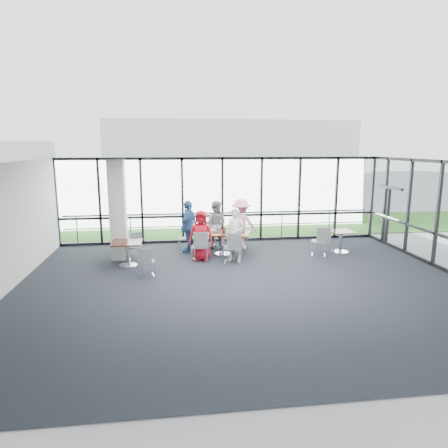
{
  "coord_description": "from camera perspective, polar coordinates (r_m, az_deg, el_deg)",
  "views": [
    {
      "loc": [
        -1.87,
        -9.84,
        3.6
      ],
      "look_at": [
        -0.22,
        2.81,
        1.1
      ],
      "focal_mm": 32.0,
      "sensor_mm": 36.0,
      "label": 1
    }
  ],
  "objects": [
    {
      "name": "side_table_right",
      "position": [
        14.23,
        16.37,
        -1.45
      ],
      "size": [
        0.86,
        0.86,
        0.75
      ],
      "rotation": [
        0.0,
        0.0,
        0.07
      ],
      "color": "#380F0C",
      "rests_on": "ground"
    },
    {
      "name": "chair_spare_la",
      "position": [
        11.43,
        -11.02,
        -5.32
      ],
      "size": [
        0.47,
        0.47,
        0.82
      ],
      "primitive_type": null,
      "rotation": [
        0.0,
        0.0,
        0.19
      ],
      "color": "slate",
      "rests_on": "ground"
    },
    {
      "name": "grass_strip",
      "position": [
        18.3,
        -1.4,
        -0.23
      ],
      "size": [
        80.0,
        5.0,
        0.01
      ],
      "primitive_type": "cube",
      "color": "#285B1E",
      "rests_on": "ground"
    },
    {
      "name": "chair_main_fr",
      "position": [
        14.23,
        2.23,
        -1.63
      ],
      "size": [
        0.53,
        0.53,
        0.94
      ],
      "primitive_type": null,
      "rotation": [
        0.0,
        0.0,
        2.99
      ],
      "color": "slate",
      "rests_on": "ground"
    },
    {
      "name": "ketchup_bottle",
      "position": [
        13.37,
        -0.0,
        -0.83
      ],
      "size": [
        0.06,
        0.06,
        0.18
      ],
      "primitive_type": "cylinder",
      "color": "red",
      "rests_on": "main_table"
    },
    {
      "name": "tumbler_a",
      "position": [
        13.19,
        -1.22,
        -1.11
      ],
      "size": [
        0.07,
        0.07,
        0.13
      ],
      "primitive_type": "cylinder",
      "color": "white",
      "rests_on": "main_table"
    },
    {
      "name": "chair_main_nr",
      "position": [
        12.49,
        1.14,
        -3.4
      ],
      "size": [
        0.56,
        0.56,
        0.96
      ],
      "primitive_type": null,
      "rotation": [
        0.0,
        0.0,
        -0.22
      ],
      "color": "slate",
      "rests_on": "ground"
    },
    {
      "name": "tumbler_c",
      "position": [
        13.52,
        0.26,
        -0.77
      ],
      "size": [
        0.07,
        0.07,
        0.15
      ],
      "primitive_type": "cylinder",
      "color": "white",
      "rests_on": "main_table"
    },
    {
      "name": "plate_fr",
      "position": [
        13.6,
        2.09,
        -0.98
      ],
      "size": [
        0.25,
        0.25,
        0.01
      ],
      "primitive_type": "cylinder",
      "color": "white",
      "rests_on": "main_table"
    },
    {
      "name": "menu_b",
      "position": [
        12.99,
        2.91,
        -1.6
      ],
      "size": [
        0.32,
        0.26,
        0.0
      ],
      "primitive_type": "cube",
      "rotation": [
        0.0,
        0.0,
        -0.3
      ],
      "color": "beige",
      "rests_on": "main_table"
    },
    {
      "name": "structural_column",
      "position": [
        13.11,
        -14.92,
        1.93
      ],
      "size": [
        0.5,
        0.5,
        3.2
      ],
      "primitive_type": "cube",
      "color": "silver",
      "rests_on": "ground"
    },
    {
      "name": "curtain_wall_back",
      "position": [
        15.09,
        -0.23,
        3.47
      ],
      "size": [
        12.0,
        0.1,
        3.2
      ],
      "primitive_type": "cube",
      "color": "white",
      "rests_on": "ground"
    },
    {
      "name": "chair_spare_r",
      "position": [
        13.62,
        13.42,
        -2.44
      ],
      "size": [
        0.62,
        0.62,
        0.97
      ],
      "primitive_type": null,
      "rotation": [
        0.0,
        0.0,
        -0.38
      ],
      "color": "slate",
      "rests_on": "ground"
    },
    {
      "name": "chair_main_end",
      "position": [
        13.85,
        -5.58,
        -2.09
      ],
      "size": [
        0.5,
        0.5,
        0.91
      ],
      "primitive_type": null,
      "rotation": [
        0.0,
        0.0,
        -1.69
      ],
      "color": "slate",
      "rests_on": "ground"
    },
    {
      "name": "diner_near_right",
      "position": [
        12.53,
        1.6,
        -1.57
      ],
      "size": [
        0.77,
        0.71,
        1.72
      ],
      "primitive_type": "imported",
      "rotation": [
        0.0,
        0.0,
        -0.53
      ],
      "color": "white",
      "rests_on": "ground"
    },
    {
      "name": "floor",
      "position": [
        10.65,
        3.17,
        -8.75
      ],
      "size": [
        12.0,
        10.0,
        0.02
      ],
      "primitive_type": "cube",
      "color": "#1D222A",
      "rests_on": "ground"
    },
    {
      "name": "diner_near_left",
      "position": [
        12.7,
        -3.29,
        -1.65
      ],
      "size": [
        0.88,
        0.67,
        1.61
      ],
      "primitive_type": "imported",
      "rotation": [
        0.0,
        0.0,
        -0.22
      ],
      "color": "#B20E20",
      "rests_on": "ground"
    },
    {
      "name": "wall_front",
      "position": [
        5.56,
        12.95,
        -10.3
      ],
      "size": [
        12.0,
        0.1,
        3.2
      ],
      "primitive_type": "cube",
      "color": "silver",
      "rests_on": "ground"
    },
    {
      "name": "diner_end",
      "position": [
        13.69,
        -5.05,
        -0.35
      ],
      "size": [
        1.0,
        1.2,
        1.79
      ],
      "primitive_type": "imported",
      "rotation": [
        0.0,
        0.0,
        -2.06
      ],
      "color": "#2B5388",
      "rests_on": "ground"
    },
    {
      "name": "diner_far_right",
      "position": [
        14.04,
        2.43,
        -0.05
      ],
      "size": [
        1.27,
        0.88,
        1.78
      ],
      "primitive_type": "imported",
      "rotation": [
        0.0,
        0.0,
        2.87
      ],
      "color": "pink",
      "rests_on": "ground"
    },
    {
      "name": "diner_far_left",
      "position": [
        14.2,
        -1.23,
        -0.08
      ],
      "size": [
        0.96,
        0.78,
        1.7
      ],
      "primitive_type": "imported",
      "rotation": [
        0.0,
        0.0,
        2.77
      ],
      "color": "gray",
      "rests_on": "ground"
    },
    {
      "name": "plate_nl",
      "position": [
        13.15,
        -2.55,
        -1.41
      ],
      "size": [
        0.24,
        0.24,
        0.01
      ],
      "primitive_type": "cylinder",
      "color": "white",
      "rests_on": "main_table"
    },
    {
      "name": "exit_door",
      "position": [
        15.91,
        22.35,
        1.02
      ],
      "size": [
        0.12,
        1.6,
        2.1
      ],
      "primitive_type": "cube",
      "color": "black",
      "rests_on": "ground"
    },
    {
      "name": "tumbler_b",
      "position": [
        13.13,
        0.99,
        -1.15
      ],
      "size": [
        0.07,
        0.07,
        0.14
      ],
      "primitive_type": "cylinder",
      "color": "white",
      "rests_on": "main_table"
    },
    {
      "name": "plate_end",
      "position": [
        13.6,
        -3.38,
        -1.0
      ],
      "size": [
        0.28,
        0.28,
        0.01
      ],
      "primitive_type": "cylinder",
      "color": "white",
      "rests_on": "main_table"
    },
    {
      "name": "main_table",
      "position": [
        13.4,
        -0.17,
        -1.78
      ],
      "size": [
        2.06,
        1.57,
        0.75
      ],
      "rotation": [
        0.0,
        0.0,
        -0.35
      ],
      "color": "#380F0C",
      "rests_on": "ground"
    },
    {
      "name": "chair_spare_lb",
      "position": [
        13.13,
        -12.61,
        -3.22
      ],
      "size": [
        0.46,
        0.46,
        0.84
      ],
      "primitive_type": null,
      "rotation": [
        0.0,
        0.0,
        3.28
      ],
      "color": "slate",
      "rests_on": "ground"
    },
    {
      "name": "condiment_caddy",
      "position": [
        13.39,
        0.01,
        -1.12
      ],
      "size": [
        0.1,
        0.07,
        0.04
      ],
      "primitive_type": "cube",
      "color": "black",
      "rests_on": "main_table"
    },
    {
      "name": "menu_a",
      "position": [
        13.03,
        -1.15,
        -1.55
      ],
      "size": [
        0.3,
        0.21,
        0.0
      ],
      "primitive_type": "cube",
      "rotation": [
        0.0,
        0.0,
        0.02
      ],
      "color": "beige",
      "rests_on": "main_table"
    },
    {
      "name": "side_table_left",
      "position": [
        12.45,
        -13.66,
        -3.0
      ],
      "size": [
        0.9,
        0.9,
        0.75
      ],
      "rotation": [
        0.0,
        0.0,
        -0.01
      ],
      "color": "#380F0C",
      "rests_on": "ground"
    },
    {
      "name": "menu_c",
      "position": [
        13.65,
        0.82,
        -0.96
      ],
      "size": [
        0.35,
        0.27,
        0.0
      ],
      "primitive_type": "cube",
      "rotation": [
        0.0,
        0.0,
        -0.2
      ],
      "color": "beige",
      "rests_on": "main_table"
    },
    {
      "name": "ceiling",
      "position": [
        10.03,
        3.37,
        8.78
      ],
      "size": [
        12.0,
        10.0,
        0.04
      ],
      "primitive_type": "cube",
      "color": "silver",
      "rests_on": "ground"
    },
    {
      "name": "hangar_main",
      "position": [
        42.26,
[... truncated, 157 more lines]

